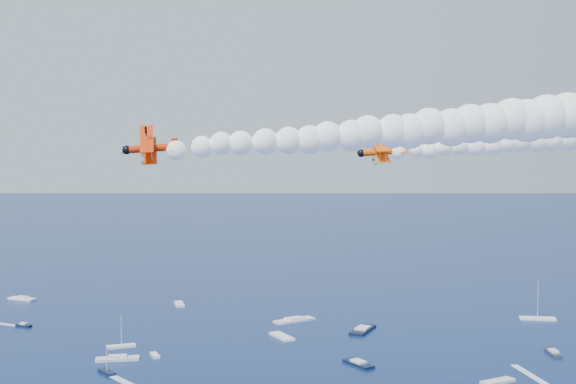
{
  "coord_description": "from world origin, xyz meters",
  "views": [
    {
      "loc": [
        -12.43,
        -87.49,
        53.92
      ],
      "look_at": [
        -3.39,
        20.56,
        48.24
      ],
      "focal_mm": 47.12,
      "sensor_mm": 36.0,
      "label": 1
    }
  ],
  "objects": [
    {
      "name": "biplane_lead",
      "position": [
        14.21,
        38.76,
        54.05
      ],
      "size": [
        9.09,
        11.06,
        8.74
      ],
      "primitive_type": null,
      "rotation": [
        -0.31,
        0.07,
        3.08
      ],
      "color": "#FF5405"
    },
    {
      "name": "smoke_trail_trail",
      "position": [
        9.24,
        4.46,
        56.73
      ],
      "size": [
        61.23,
        14.14,
        10.84
      ],
      "primitive_type": null,
      "rotation": [
        0.0,
        0.0,
        3.21
      ],
      "color": "white"
    },
    {
      "name": "biplane_trail",
      "position": [
        -20.99,
        2.37,
        54.42
      ],
      "size": [
        7.4,
        9.05,
        7.7
      ],
      "primitive_type": null,
      "rotation": [
        -0.45,
        0.07,
        3.21
      ],
      "color": "red"
    },
    {
      "name": "boat_wakes",
      "position": [
        -20.12,
        105.6,
        0.03
      ],
      "size": [
        175.2,
        112.29,
        0.04
      ],
      "color": "white",
      "rests_on": "ground"
    },
    {
      "name": "spectator_boats",
      "position": [
        -3.59,
        117.93,
        0.35
      ],
      "size": [
        196.73,
        161.29,
        0.7
      ],
      "color": "black",
      "rests_on": "ground"
    },
    {
      "name": "smoke_trail_lead",
      "position": [
        44.45,
        36.85,
        56.36
      ],
      "size": [
        61.2,
        13.48,
        10.84
      ],
      "primitive_type": null,
      "rotation": [
        0.0,
        0.0,
        3.08
      ],
      "color": "white"
    }
  ]
}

